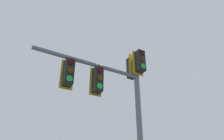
# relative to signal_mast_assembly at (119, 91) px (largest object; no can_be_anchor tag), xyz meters

# --- Properties ---
(signal_mast_assembly) EXTENTS (2.42, 3.86, 6.47)m
(signal_mast_assembly) POSITION_rel_signal_mast_assembly_xyz_m (0.00, 0.00, 0.00)
(signal_mast_assembly) COLOR slate
(signal_mast_assembly) RESTS_ON ground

